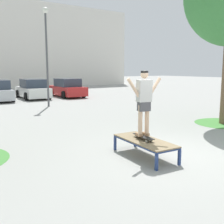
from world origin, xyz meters
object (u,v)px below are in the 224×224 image
object	(u,v)px
car_white	(33,90)
car_red	(67,88)
skate_box	(145,142)
skater	(144,99)
skateboard	(143,137)
light_post	(46,42)

from	to	relation	value
car_white	car_red	distance (m)	2.76
skate_box	car_white	bearing A→B (deg)	81.51
skater	car_red	xyz separation A→B (m)	(5.08, 15.30, -0.84)
skater	car_white	distance (m)	15.84
skateboard	car_red	bearing A→B (deg)	71.65
skate_box	skateboard	bearing A→B (deg)	85.51
skateboard	light_post	world-z (taller)	light_post
skateboard	skater	xyz separation A→B (m)	(0.00, 0.00, 0.99)
car_red	light_post	bearing A→B (deg)	-126.57
car_white	light_post	world-z (taller)	light_post
skate_box	light_post	size ratio (longest dim) A/B	0.34
skater	car_white	world-z (taller)	skater
skateboard	car_red	size ratio (longest dim) A/B	0.19
car_red	car_white	bearing A→B (deg)	172.76
light_post	skater	bearing A→B (deg)	-98.57
skater	car_white	size ratio (longest dim) A/B	0.40
car_red	light_post	world-z (taller)	light_post
skateboard	skater	distance (m)	0.99
skater	car_red	distance (m)	16.14
skate_box	skateboard	size ratio (longest dim) A/B	2.37
skateboard	car_white	bearing A→B (deg)	81.49
car_white	light_post	xyz separation A→B (m)	(-0.74, -5.03, 3.13)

